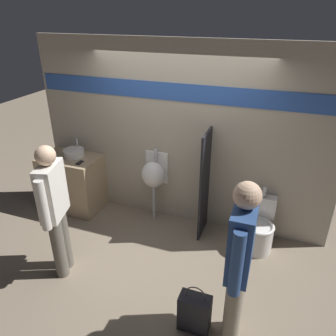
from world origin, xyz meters
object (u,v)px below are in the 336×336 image
Objects in this scene: person_in_vest at (55,207)px; person_with_lanyard at (239,261)px; urinal_near_counter at (154,175)px; toilet at (258,230)px; cell_phone at (80,163)px; shopping_bag at (195,312)px; sink_basin at (74,153)px.

person_in_vest is 0.96× the size of person_with_lanyard.
person_with_lanyard is (2.17, -0.21, 0.04)m from person_in_vest.
urinal_near_counter reaches higher than toilet.
cell_phone is 0.12× the size of urinal_near_counter.
toilet is at bearing -75.69° from person_in_vest.
urinal_near_counter is 1.62m from person_in_vest.
person_with_lanyard is at bearing -28.15° from cell_phone.
shopping_bag is (1.16, -1.72, -0.55)m from urinal_near_counter.
person_with_lanyard reaches higher than sink_basin.
toilet is 0.49× the size of person_in_vest.
shopping_bag is (1.79, -0.25, -0.73)m from person_in_vest.
urinal_near_counter is at bearing 4.14° from sink_basin.
cell_phone is at bearing 61.07° from person_with_lanyard.
person_in_vest reaches higher than cell_phone.
cell_phone is 2.79m from toilet.
toilet is 1.62m from shopping_bag.
sink_basin reaches higher than shopping_bag.
person_with_lanyard is at bearing -93.27° from toilet.
person_with_lanyard is at bearing 5.26° from shopping_bag.
cell_phone reaches higher than shopping_bag.
cell_phone is 0.08× the size of person_in_vest.
sink_basin is 1.54m from person_in_vest.
toilet reaches higher than shopping_bag.
person_with_lanyard is 0.86m from shopping_bag.
toilet is at bearing -6.16° from urinal_near_counter.
sink_basin reaches higher than toilet.
sink_basin is 0.19× the size of person_in_vest.
person_with_lanyard is (2.86, -1.59, 0.02)m from sink_basin.
cell_phone is at bearing 5.43° from person_in_vest.
person_with_lanyard reaches higher than cell_phone.
urinal_near_counter is 0.67× the size of person_in_vest.
shopping_bag is (2.25, -1.44, -0.70)m from cell_phone.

